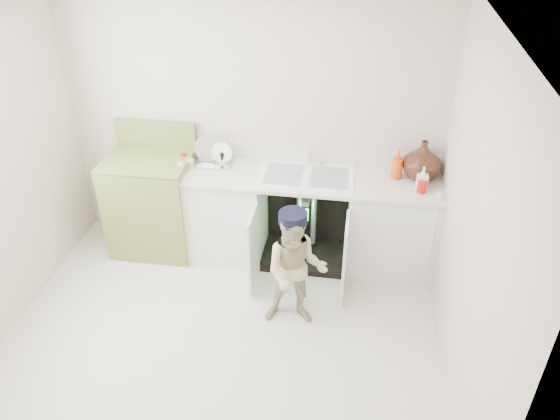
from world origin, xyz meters
name	(u,v)px	position (x,y,z in m)	size (l,w,h in m)	color
ground	(220,339)	(0.00, 0.00, 0.00)	(3.50, 3.50, 0.00)	beige
room_shell	(209,210)	(0.00, 0.00, 1.25)	(6.00, 5.50, 1.26)	beige
counter_run	(310,215)	(0.59, 1.21, 0.48)	(2.44, 1.02, 1.25)	silver
avocado_stove	(153,202)	(-0.93, 1.18, 0.50)	(0.79, 0.65, 1.22)	olive
repair_worker	(296,270)	(0.57, 0.32, 0.54)	(0.54, 0.77, 1.07)	#C1AF8A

